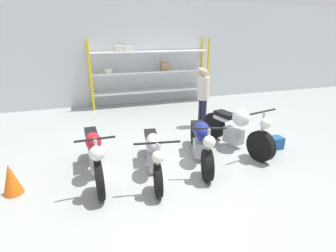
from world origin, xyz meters
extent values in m
plane|color=#9EA3A0|center=(0.00, 0.00, 0.00)|extent=(30.00, 30.00, 0.00)
cube|color=silver|center=(0.00, 5.17, 1.80)|extent=(30.00, 0.08, 3.60)
cylinder|color=gold|center=(-1.37, 4.53, 1.17)|extent=(0.08, 0.08, 2.33)
cylinder|color=gold|center=(2.91, 4.53, 1.17)|extent=(0.08, 0.08, 2.33)
cylinder|color=gold|center=(-1.37, 5.08, 1.17)|extent=(0.08, 0.08, 2.33)
cylinder|color=gold|center=(2.91, 5.08, 1.17)|extent=(0.08, 0.08, 2.33)
cube|color=silver|center=(0.77, 4.80, 0.50)|extent=(4.28, 0.55, 0.05)
cube|color=silver|center=(0.77, 4.80, 1.19)|extent=(4.28, 0.55, 0.05)
cube|color=silver|center=(0.77, 4.80, 1.89)|extent=(4.28, 0.55, 0.05)
cube|color=silver|center=(-0.35, 4.78, 2.02)|extent=(0.27, 0.30, 0.21)
cube|color=silver|center=(-0.02, 4.81, 2.00)|extent=(0.31, 0.28, 0.18)
cube|color=#A87F51|center=(1.24, 4.78, 1.37)|extent=(0.20, 0.30, 0.30)
cube|color=silver|center=(-0.76, 4.76, 1.30)|extent=(0.23, 0.30, 0.16)
cube|color=tan|center=(1.34, 4.84, 1.32)|extent=(0.26, 0.22, 0.20)
cylinder|color=black|center=(-1.52, -0.71, 0.33)|extent=(0.13, 0.67, 0.66)
cylinder|color=black|center=(-1.58, 0.71, 0.33)|extent=(0.13, 0.67, 0.66)
cube|color=#ADADB2|center=(-1.55, 0.05, 0.30)|extent=(0.21, 0.44, 0.36)
ellipsoid|color=#B2191E|center=(-1.55, -0.12, 0.76)|extent=(0.29, 0.44, 0.32)
cube|color=black|center=(-1.57, 0.40, 0.71)|extent=(0.25, 0.57, 0.10)
cube|color=#B2191E|center=(-1.57, 0.46, 0.62)|extent=(0.21, 0.40, 0.12)
cylinder|color=#ADADB2|center=(-1.52, -0.69, 0.68)|extent=(0.05, 0.05, 0.69)
sphere|color=silver|center=(-1.52, -0.76, 0.82)|extent=(0.24, 0.24, 0.24)
cylinder|color=black|center=(-1.52, -0.66, 1.02)|extent=(0.62, 0.06, 0.04)
cylinder|color=black|center=(-0.60, -0.93, 0.28)|extent=(0.19, 0.57, 0.56)
cylinder|color=black|center=(-0.37, 0.59, 0.28)|extent=(0.19, 0.57, 0.56)
cube|color=#ADADB2|center=(-0.48, -0.13, 0.25)|extent=(0.26, 0.47, 0.37)
ellipsoid|color=#B7B7BF|center=(-0.50, -0.29, 0.66)|extent=(0.37, 0.59, 0.34)
cube|color=black|center=(-0.42, 0.23, 0.61)|extent=(0.31, 0.50, 0.10)
cube|color=#B7B7BF|center=(-0.41, 0.32, 0.52)|extent=(0.25, 0.36, 0.12)
cylinder|color=#ADADB2|center=(-0.60, -0.91, 0.61)|extent=(0.06, 0.06, 0.65)
sphere|color=silver|center=(-0.61, -0.98, 0.73)|extent=(0.20, 0.20, 0.20)
cylinder|color=black|center=(-0.59, -0.89, 0.93)|extent=(0.74, 0.15, 0.04)
cylinder|color=black|center=(0.39, -0.73, 0.29)|extent=(0.29, 0.60, 0.58)
cylinder|color=black|center=(0.78, 0.73, 0.29)|extent=(0.29, 0.60, 0.58)
cube|color=#ADADB2|center=(0.60, 0.05, 0.26)|extent=(0.35, 0.45, 0.33)
ellipsoid|color=navy|center=(0.55, -0.12, 0.70)|extent=(0.45, 0.60, 0.38)
cube|color=black|center=(0.69, 0.38, 0.64)|extent=(0.37, 0.50, 0.10)
cube|color=navy|center=(0.71, 0.47, 0.55)|extent=(0.30, 0.36, 0.12)
cylinder|color=#ADADB2|center=(0.40, -0.71, 0.64)|extent=(0.06, 0.06, 0.70)
sphere|color=silver|center=(0.38, -0.78, 0.77)|extent=(0.22, 0.22, 0.22)
cylinder|color=black|center=(0.40, -0.68, 0.99)|extent=(0.61, 0.19, 0.04)
cylinder|color=black|center=(1.78, -0.39, 0.33)|extent=(0.29, 0.68, 0.66)
cylinder|color=black|center=(1.45, 1.06, 0.33)|extent=(0.29, 0.68, 0.66)
cube|color=#ADADB2|center=(1.60, 0.38, 0.30)|extent=(0.36, 0.48, 0.36)
ellipsoid|color=silver|center=(1.64, 0.22, 0.77)|extent=(0.42, 0.49, 0.39)
cube|color=black|center=(1.53, 0.71, 0.72)|extent=(0.38, 0.58, 0.10)
cube|color=silver|center=(1.51, 0.81, 0.63)|extent=(0.31, 0.42, 0.12)
cylinder|color=#ADADB2|center=(1.78, -0.37, 0.70)|extent=(0.06, 0.06, 0.74)
sphere|color=silver|center=(1.79, -0.44, 0.85)|extent=(0.23, 0.23, 0.23)
cylinder|color=black|center=(1.77, -0.34, 1.07)|extent=(0.70, 0.19, 0.04)
cylinder|color=#1E2338|center=(1.49, 1.99, 0.40)|extent=(0.13, 0.13, 0.80)
cylinder|color=#1E2338|center=(1.51, 1.81, 0.40)|extent=(0.13, 0.13, 0.80)
cylinder|color=beige|center=(1.50, 1.90, 1.12)|extent=(0.35, 0.35, 0.63)
sphere|color=tan|center=(1.50, 1.90, 1.54)|extent=(0.22, 0.22, 0.22)
cube|color=#1E4C8C|center=(2.45, 0.02, 0.14)|extent=(0.44, 0.26, 0.28)
cone|color=orange|center=(-2.92, -0.15, 0.28)|extent=(0.32, 0.32, 0.55)
camera|label=1|loc=(-1.59, -4.55, 2.60)|focal=28.00mm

